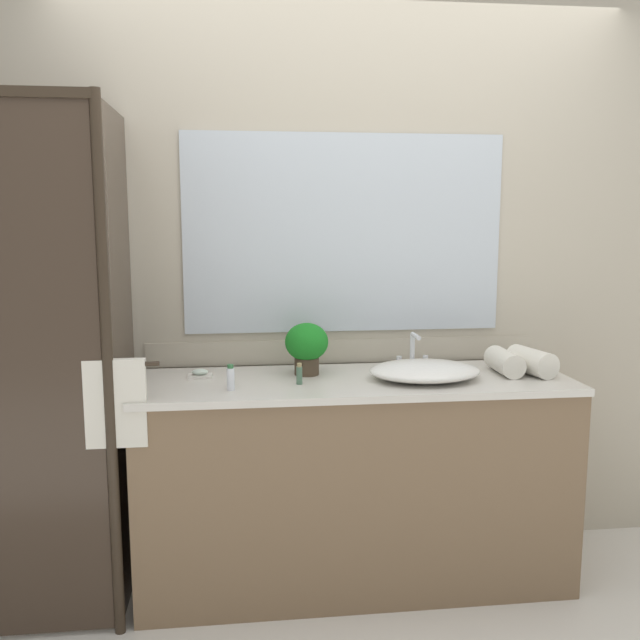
# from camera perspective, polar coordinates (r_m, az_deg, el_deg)

# --- Properties ---
(ground_plane) EXTENTS (8.00, 8.00, 0.00)m
(ground_plane) POSITION_cam_1_polar(r_m,az_deg,el_deg) (3.18, 2.88, -20.92)
(ground_plane) COLOR silver
(wall_back_with_mirror) EXTENTS (4.40, 0.06, 2.60)m
(wall_back_with_mirror) POSITION_cam_1_polar(r_m,az_deg,el_deg) (3.11, 1.98, 3.80)
(wall_back_with_mirror) COLOR #B2A893
(wall_back_with_mirror) RESTS_ON ground_plane
(vanity_cabinet) EXTENTS (1.80, 0.58, 0.90)m
(vanity_cabinet) POSITION_cam_1_polar(r_m,az_deg,el_deg) (2.99, 2.91, -13.30)
(vanity_cabinet) COLOR brown
(vanity_cabinet) RESTS_ON ground_plane
(shower_enclosure) EXTENTS (1.20, 0.59, 2.00)m
(shower_enclosure) POSITION_cam_1_polar(r_m,az_deg,el_deg) (2.71, -23.87, -3.70)
(shower_enclosure) COLOR #2D2319
(shower_enclosure) RESTS_ON ground_plane
(sink_basin) EXTENTS (0.46, 0.35, 0.07)m
(sink_basin) POSITION_cam_1_polar(r_m,az_deg,el_deg) (2.85, 8.78, -4.24)
(sink_basin) COLOR white
(sink_basin) RESTS_ON vanity_cabinet
(faucet) EXTENTS (0.17, 0.13, 0.17)m
(faucet) POSITION_cam_1_polar(r_m,az_deg,el_deg) (3.03, 7.80, -3.12)
(faucet) COLOR silver
(faucet) RESTS_ON vanity_cabinet
(potted_plant) EXTENTS (0.18, 0.18, 0.22)m
(potted_plant) POSITION_cam_1_polar(r_m,az_deg,el_deg) (2.88, -1.13, -2.11)
(potted_plant) COLOR #473828
(potted_plant) RESTS_ON vanity_cabinet
(soap_dish) EXTENTS (0.10, 0.07, 0.04)m
(soap_dish) POSITION_cam_1_polar(r_m,az_deg,el_deg) (2.90, -10.05, -4.51)
(soap_dish) COLOR silver
(soap_dish) RESTS_ON vanity_cabinet
(amenity_bottle_conditioner) EXTENTS (0.03, 0.03, 0.10)m
(amenity_bottle_conditioner) POSITION_cam_1_polar(r_m,az_deg,el_deg) (2.66, -7.53, -4.85)
(amenity_bottle_conditioner) COLOR silver
(amenity_bottle_conditioner) RESTS_ON vanity_cabinet
(amenity_bottle_shampoo) EXTENTS (0.02, 0.02, 0.09)m
(amenity_bottle_shampoo) POSITION_cam_1_polar(r_m,az_deg,el_deg) (2.74, -1.75, -4.58)
(amenity_bottle_shampoo) COLOR #4C7056
(amenity_bottle_shampoo) RESTS_ON vanity_cabinet
(rolled_towel_near_edge) EXTENTS (0.16, 0.25, 0.11)m
(rolled_towel_near_edge) POSITION_cam_1_polar(r_m,az_deg,el_deg) (3.04, 17.36, -3.35)
(rolled_towel_near_edge) COLOR silver
(rolled_towel_near_edge) RESTS_ON vanity_cabinet
(rolled_towel_middle) EXTENTS (0.11, 0.23, 0.10)m
(rolled_towel_middle) POSITION_cam_1_polar(r_m,az_deg,el_deg) (3.02, 15.25, -3.42)
(rolled_towel_middle) COLOR silver
(rolled_towel_middle) RESTS_ON vanity_cabinet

